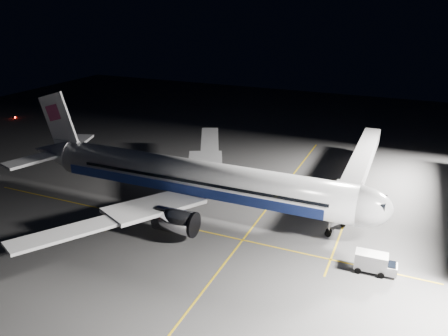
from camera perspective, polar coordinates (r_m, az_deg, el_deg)
ground at (r=69.14m, az=-3.49°, el=-5.37°), size 200.00×200.00×0.00m
guide_line_main at (r=65.63m, az=4.37°, el=-6.92°), size 0.25×80.00×0.01m
guide_line_cross at (r=64.48m, az=-5.93°, el=-7.53°), size 70.00×0.25×0.01m
guide_line_side at (r=72.13m, az=16.14°, el=-5.04°), size 0.25×40.00×0.01m
airliner at (r=67.46m, az=-4.40°, el=-1.27°), size 61.48×54.22×16.64m
jet_bridge at (r=77.79m, az=17.35°, el=0.43°), size 3.60×34.40×6.30m
service_truck at (r=56.53m, az=19.11°, el=-11.61°), size 4.98×2.35×2.51m
baggage_tug at (r=87.74m, az=-2.88°, el=1.08°), size 2.61×2.30×1.61m
safety_cone_a at (r=73.78m, az=-4.66°, el=-3.38°), size 0.37×0.37×0.55m
safety_cone_b at (r=72.03m, az=3.06°, el=-3.98°), size 0.36×0.36×0.54m
safety_cone_c at (r=78.89m, az=-3.72°, el=-1.68°), size 0.37×0.37×0.55m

